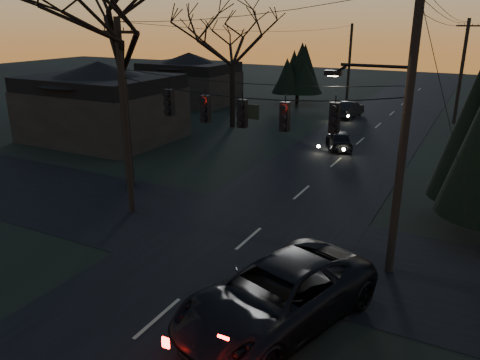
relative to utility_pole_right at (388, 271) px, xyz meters
The scene contains 15 objects.
main_road 11.41m from the utility_pole_right, 118.81° to the left, with size 8.00×120.00×0.02m, color black.
cross_road 5.50m from the utility_pole_right, behind, with size 60.00×7.00×0.02m, color black.
utility_pole_right is the anchor object (origin of this frame).
utility_pole_left 11.50m from the utility_pole_right, behind, with size 1.80×0.30×8.50m, color black, non-canonical shape.
utility_pole_far_r 28.00m from the utility_pole_right, 90.00° to the left, with size 1.80×0.30×8.50m, color black, non-canonical shape.
utility_pole_far_l 37.79m from the utility_pole_right, 107.72° to the left, with size 0.30×0.30×8.00m, color black, non-canonical shape.
span_signal_assembly 7.72m from the utility_pole_right, behind, with size 11.50×0.44×1.69m.
bare_tree_left 16.31m from the utility_pole_right, 169.06° to the left, with size 10.59×10.59×11.69m.
bare_tree_dist 25.05m from the utility_pole_right, 131.76° to the left, with size 7.67×7.67×9.82m.
evergreen_dist 34.65m from the utility_pole_right, 116.50° to the left, with size 4.06×4.06×5.74m.
house_left_near 24.78m from the utility_pole_right, 156.04° to the left, with size 10.00×8.00×5.60m.
house_left_far 36.51m from the utility_pole_right, 134.44° to the left, with size 9.00×7.00×5.20m.
suv_near 5.19m from the utility_pole_right, 116.75° to the right, with size 3.03×6.58×1.83m, color black.
sedan_oncoming_a 16.53m from the utility_pole_right, 112.43° to the left, with size 1.51×3.75×1.28m, color black.
sedan_oncoming_b 27.59m from the utility_pole_right, 108.39° to the left, with size 1.55×4.45×1.47m, color black.
Camera 1 is at (7.62, -5.27, 8.38)m, focal length 35.00 mm.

